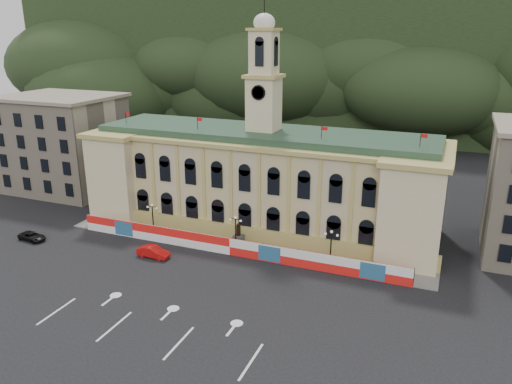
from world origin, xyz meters
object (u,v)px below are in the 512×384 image
at_px(lamp_center, 236,230).
at_px(red_sedan, 153,252).
at_px(statue, 239,239).
at_px(black_suv, 32,236).

relative_size(lamp_center, red_sedan, 1.07).
xyz_separation_m(statue, red_sedan, (-9.66, -7.74, -0.40)).
bearing_deg(statue, red_sedan, -141.29).
distance_m(lamp_center, black_suv, 31.32).
bearing_deg(statue, lamp_center, -90.00).
bearing_deg(lamp_center, black_suv, -163.91).
bearing_deg(black_suv, red_sedan, -78.71).
relative_size(statue, black_suv, 0.79).
height_order(lamp_center, red_sedan, lamp_center).
relative_size(statue, lamp_center, 0.72).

